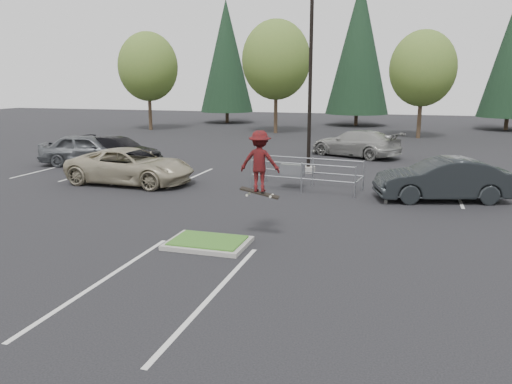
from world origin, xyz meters
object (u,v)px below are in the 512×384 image
(decid_a, at_px, (148,69))
(car_l_tan, at_px, (131,166))
(car_far_silver, at_px, (357,143))
(car_l_black, at_px, (117,150))
(decid_b, at_px, (276,62))
(skateboarder, at_px, (260,162))
(conif_a, at_px, (226,56))
(car_r_charc, at_px, (442,179))
(conif_b, at_px, (359,47))
(decid_c, at_px, (423,71))
(light_pole, at_px, (310,79))
(car_l_grey, at_px, (87,149))
(cart_corral, at_px, (296,170))

(decid_a, xyz_separation_m, car_l_tan, (11.51, -23.03, -4.80))
(car_far_silver, bearing_deg, car_l_black, -36.56)
(decid_b, xyz_separation_m, skateboarder, (7.21, -29.53, -3.80))
(conif_a, distance_m, car_far_silver, 27.95)
(car_l_tan, relative_size, car_r_charc, 1.14)
(conif_b, xyz_separation_m, car_l_tan, (-6.50, -33.50, -7.06))
(decid_a, relative_size, conif_b, 0.61)
(car_l_tan, bearing_deg, conif_b, -9.61)
(decid_c, height_order, car_far_silver, decid_c)
(light_pole, bearing_deg, decid_c, 72.89)
(skateboarder, bearing_deg, car_l_tan, -42.02)
(conif_a, bearing_deg, car_r_charc, -57.70)
(conif_b, xyz_separation_m, skateboarder, (1.20, -39.50, -5.60))
(decid_b, height_order, conif_a, conif_a)
(car_l_grey, bearing_deg, car_r_charc, -118.45)
(decid_b, bearing_deg, car_l_black, -101.84)
(conif_b, distance_m, car_l_black, 31.48)
(car_r_charc, bearing_deg, skateboarder, -54.51)
(decid_c, xyz_separation_m, conif_a, (-19.99, 10.17, 1.84))
(conif_b, bearing_deg, skateboarder, -88.26)
(car_l_tan, xyz_separation_m, car_l_grey, (-5.00, 3.88, 0.06))
(decid_a, bearing_deg, car_l_black, -66.63)
(decid_a, relative_size, skateboarder, 4.66)
(decid_b, height_order, conif_b, conif_b)
(skateboarder, relative_size, car_l_tan, 0.34)
(car_l_grey, bearing_deg, light_pole, -102.73)
(car_l_black, bearing_deg, skateboarder, -126.42)
(car_l_tan, bearing_deg, conif_a, 14.18)
(decid_a, height_order, skateboarder, decid_a)
(cart_corral, relative_size, skateboarder, 2.41)
(decid_c, relative_size, car_l_grey, 1.69)
(decid_b, xyz_separation_m, car_l_black, (-3.99, -19.03, -5.28))
(decid_b, distance_m, car_r_charc, 26.66)
(conif_a, relative_size, car_far_silver, 2.35)
(skateboarder, relative_size, car_far_silver, 0.35)
(decid_b, bearing_deg, conif_b, 58.91)
(decid_b, xyz_separation_m, decid_c, (12.00, -0.70, -0.79))
(decid_b, height_order, car_l_black, decid_b)
(decid_c, xyz_separation_m, conif_b, (-5.99, 10.67, 2.59))
(conif_b, xyz_separation_m, car_l_black, (-10.00, -29.00, -7.09))
(light_pole, xyz_separation_m, decid_c, (5.49, 17.83, 0.69))
(conif_a, height_order, conif_b, conif_b)
(cart_corral, height_order, car_r_charc, car_r_charc)
(decid_c, height_order, skateboarder, decid_c)
(light_pole, distance_m, car_l_black, 11.18)
(light_pole, relative_size, conif_a, 0.78)
(decid_c, height_order, car_l_tan, decid_c)
(cart_corral, bearing_deg, car_l_grey, 173.85)
(decid_a, height_order, cart_corral, decid_a)
(conif_b, height_order, car_l_black, conif_b)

